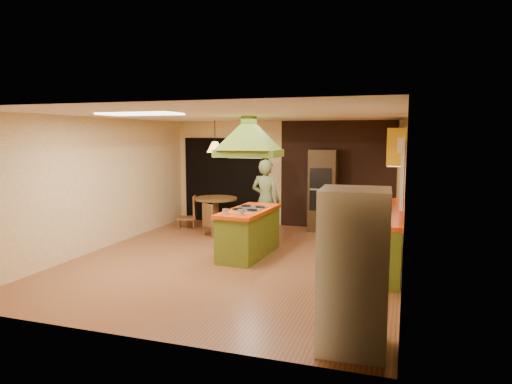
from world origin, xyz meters
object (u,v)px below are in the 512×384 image
(wall_oven, at_px, (323,190))
(canister_large, at_px, (385,196))
(man, at_px, (266,200))
(refrigerator, at_px, (354,270))
(dining_table, at_px, (216,207))
(kitchen_island, at_px, (249,232))

(wall_oven, distance_m, canister_large, 2.09)
(wall_oven, bearing_deg, man, -127.11)
(canister_large, bearing_deg, refrigerator, -91.48)
(refrigerator, distance_m, dining_table, 6.27)
(man, xyz_separation_m, canister_large, (2.35, -0.12, 0.20))
(refrigerator, xyz_separation_m, wall_oven, (-1.32, 5.72, 0.10))
(kitchen_island, height_order, dining_table, kitchen_island)
(kitchen_island, relative_size, canister_large, 7.26)
(wall_oven, bearing_deg, canister_large, -50.85)
(dining_table, bearing_deg, refrigerator, -54.07)
(wall_oven, height_order, dining_table, wall_oven)
(refrigerator, bearing_deg, man, 115.01)
(wall_oven, relative_size, dining_table, 1.87)
(man, xyz_separation_m, dining_table, (-1.44, 0.76, -0.32))
(wall_oven, xyz_separation_m, canister_large, (1.43, -1.53, 0.11))
(kitchen_island, bearing_deg, canister_large, 27.91)
(wall_oven, distance_m, dining_table, 2.48)
(refrigerator, bearing_deg, canister_large, 86.12)
(dining_table, relative_size, canister_large, 4.18)
(refrigerator, xyz_separation_m, dining_table, (-3.68, 5.07, -0.30))
(kitchen_island, height_order, canister_large, canister_large)
(man, xyz_separation_m, refrigerator, (2.24, -4.32, -0.02))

